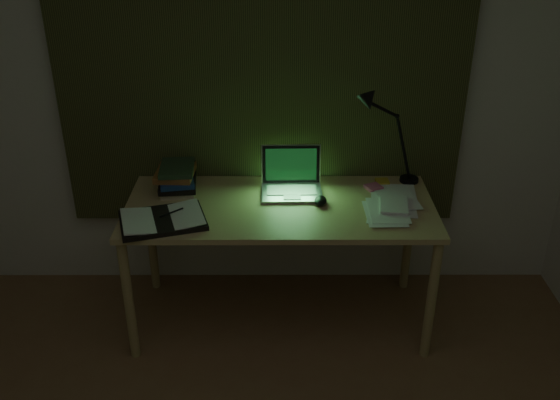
# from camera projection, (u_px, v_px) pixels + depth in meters

# --- Properties ---
(wall_back) EXTENTS (3.50, 0.00, 2.50)m
(wall_back) POSITION_uv_depth(u_px,v_px,m) (262.00, 83.00, 3.37)
(wall_back) COLOR silver
(wall_back) RESTS_ON ground
(curtain) EXTENTS (2.20, 0.06, 2.00)m
(curtain) POSITION_uv_depth(u_px,v_px,m) (261.00, 47.00, 3.24)
(curtain) COLOR #2A2E17
(curtain) RESTS_ON wall_back
(desk) EXTENTS (1.60, 0.70, 0.73)m
(desk) POSITION_uv_depth(u_px,v_px,m) (280.00, 264.00, 3.39)
(desk) COLOR tan
(desk) RESTS_ON floor
(laptop) EXTENTS (0.33, 0.37, 0.23)m
(laptop) POSITION_uv_depth(u_px,v_px,m) (292.00, 175.00, 3.28)
(laptop) COLOR silver
(laptop) RESTS_ON desk
(open_textbook) EXTENTS (0.47, 0.40, 0.03)m
(open_textbook) POSITION_uv_depth(u_px,v_px,m) (163.00, 219.00, 3.05)
(open_textbook) COLOR silver
(open_textbook) RESTS_ON desk
(book_stack) EXTENTS (0.20, 0.24, 0.16)m
(book_stack) POSITION_uv_depth(u_px,v_px,m) (177.00, 178.00, 3.33)
(book_stack) COLOR silver
(book_stack) RESTS_ON desk
(loose_papers) EXTENTS (0.32, 0.34, 0.02)m
(loose_papers) POSITION_uv_depth(u_px,v_px,m) (384.00, 204.00, 3.21)
(loose_papers) COLOR silver
(loose_papers) RESTS_ON desk
(mouse) EXTENTS (0.08, 0.11, 0.04)m
(mouse) POSITION_uv_depth(u_px,v_px,m) (320.00, 201.00, 3.22)
(mouse) COLOR black
(mouse) RESTS_ON desk
(sticky_yellow) EXTENTS (0.07, 0.07, 0.02)m
(sticky_yellow) POSITION_uv_depth(u_px,v_px,m) (382.00, 181.00, 3.45)
(sticky_yellow) COLOR gold
(sticky_yellow) RESTS_ON desk
(sticky_pink) EXTENTS (0.11, 0.11, 0.02)m
(sticky_pink) POSITION_uv_depth(u_px,v_px,m) (374.00, 187.00, 3.39)
(sticky_pink) COLOR #CF507D
(sticky_pink) RESTS_ON desk
(desk_lamp) EXTENTS (0.40, 0.32, 0.56)m
(desk_lamp) POSITION_uv_depth(u_px,v_px,m) (414.00, 134.00, 3.34)
(desk_lamp) COLOR black
(desk_lamp) RESTS_ON desk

